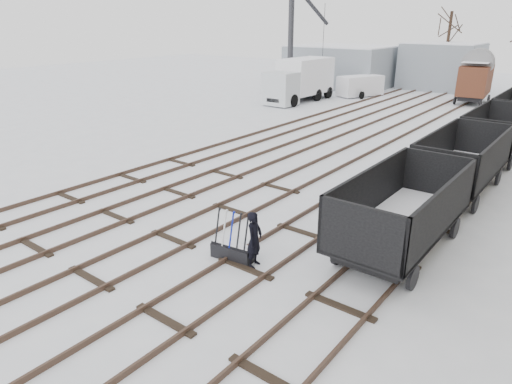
% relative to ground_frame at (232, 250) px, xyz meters
% --- Properties ---
extents(ground, '(120.00, 120.00, 0.00)m').
position_rel_ground_frame_xyz_m(ground, '(-2.32, -0.23, -0.28)').
color(ground, white).
rests_on(ground, ground).
extents(tracks, '(13.90, 52.00, 0.16)m').
position_rel_ground_frame_xyz_m(tracks, '(-2.32, 13.45, -0.21)').
color(tracks, black).
rests_on(tracks, ground).
extents(shed_left, '(10.00, 8.00, 4.10)m').
position_rel_ground_frame_xyz_m(shed_left, '(-15.32, 35.77, 1.76)').
color(shed_left, gray).
rests_on(shed_left, ground).
extents(shed_right, '(7.00, 6.00, 4.50)m').
position_rel_ground_frame_xyz_m(shed_right, '(-6.32, 39.77, 1.96)').
color(shed_right, gray).
rests_on(shed_right, ground).
extents(ground_frame, '(1.34, 0.57, 1.49)m').
position_rel_ground_frame_xyz_m(ground_frame, '(0.00, 0.00, 0.00)').
color(ground_frame, black).
rests_on(ground_frame, ground).
extents(worker, '(0.51, 0.67, 1.67)m').
position_rel_ground_frame_xyz_m(worker, '(0.75, 0.10, 0.55)').
color(worker, black).
rests_on(worker, ground).
extents(freight_wagon_a, '(2.39, 5.97, 2.44)m').
position_rel_ground_frame_xyz_m(freight_wagon_a, '(3.68, 3.56, 0.65)').
color(freight_wagon_a, black).
rests_on(freight_wagon_a, ground).
extents(freight_wagon_b, '(2.39, 5.97, 2.44)m').
position_rel_ground_frame_xyz_m(freight_wagon_b, '(3.68, 9.96, 0.65)').
color(freight_wagon_b, black).
rests_on(freight_wagon_b, ground).
extents(freight_wagon_c, '(2.39, 5.97, 2.44)m').
position_rel_ground_frame_xyz_m(freight_wagon_c, '(3.68, 16.36, 0.65)').
color(freight_wagon_c, black).
rests_on(freight_wagon_c, ground).
extents(box_van_wagon, '(2.82, 4.73, 3.45)m').
position_rel_ground_frame_xyz_m(box_van_wagon, '(-1.40, 32.73, 1.73)').
color(box_van_wagon, black).
rests_on(box_van_wagon, ground).
extents(lorry, '(2.66, 7.85, 3.54)m').
position_rel_ground_frame_xyz_m(lorry, '(-13.45, 24.62, 1.54)').
color(lorry, black).
rests_on(lorry, ground).
extents(panel_van, '(3.35, 4.56, 1.84)m').
position_rel_ground_frame_xyz_m(panel_van, '(-10.55, 30.36, 0.68)').
color(panel_van, white).
rests_on(panel_van, ground).
extents(crane, '(2.39, 6.13, 10.30)m').
position_rel_ground_frame_xyz_m(crane, '(-15.76, 26.80, 2.43)').
color(crane, '#2B2B2F').
rests_on(crane, ground).
extents(tree_far_left, '(0.30, 0.30, 7.41)m').
position_rel_ground_frame_xyz_m(tree_far_left, '(-6.46, 41.24, 3.42)').
color(tree_far_left, black).
rests_on(tree_far_left, ground).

